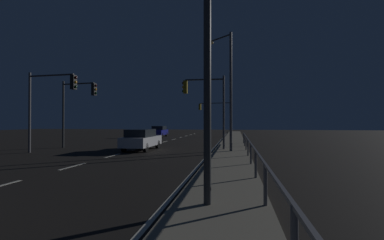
{
  "coord_description": "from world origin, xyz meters",
  "views": [
    {
      "loc": [
        7.6,
        -2.13,
        2.07
      ],
      "look_at": [
        1.82,
        31.69,
        2.4
      ],
      "focal_mm": 24.35,
      "sensor_mm": 36.0,
      "label": 1
    }
  ],
  "objects_px": {
    "traffic_light_near_left": "(77,101)",
    "street_lamp_across_street": "(213,15)",
    "car_oncoming": "(159,131)",
    "traffic_light_mid_right": "(216,111)",
    "car": "(141,139)",
    "street_lamp_median": "(227,80)",
    "traffic_light_far_right": "(49,96)",
    "traffic_light_far_center": "(206,98)"
  },
  "relations": [
    {
      "from": "street_lamp_median",
      "to": "traffic_light_mid_right",
      "type": "bearing_deg",
      "value": 96.53
    },
    {
      "from": "car",
      "to": "car_oncoming",
      "type": "bearing_deg",
      "value": 102.8
    },
    {
      "from": "traffic_light_mid_right",
      "to": "traffic_light_near_left",
      "type": "bearing_deg",
      "value": -115.05
    },
    {
      "from": "traffic_light_near_left",
      "to": "street_lamp_across_street",
      "type": "bearing_deg",
      "value": -47.32
    },
    {
      "from": "traffic_light_far_center",
      "to": "traffic_light_far_right",
      "type": "height_order",
      "value": "traffic_light_far_right"
    },
    {
      "from": "traffic_light_near_left",
      "to": "traffic_light_far_right",
      "type": "bearing_deg",
      "value": -85.48
    },
    {
      "from": "car",
      "to": "traffic_light_near_left",
      "type": "xyz_separation_m",
      "value": [
        -5.65,
        0.5,
        2.99
      ]
    },
    {
      "from": "car",
      "to": "traffic_light_far_center",
      "type": "height_order",
      "value": "traffic_light_far_center"
    },
    {
      "from": "traffic_light_near_left",
      "to": "street_lamp_median",
      "type": "relative_size",
      "value": 0.67
    },
    {
      "from": "traffic_light_far_center",
      "to": "street_lamp_median",
      "type": "height_order",
      "value": "street_lamp_median"
    },
    {
      "from": "car_oncoming",
      "to": "traffic_light_far_center",
      "type": "xyz_separation_m",
      "value": [
        8.79,
        -17.18,
        3.04
      ]
    },
    {
      "from": "traffic_light_far_center",
      "to": "street_lamp_median",
      "type": "distance_m",
      "value": 2.11
    },
    {
      "from": "traffic_light_far_center",
      "to": "traffic_light_near_left",
      "type": "xyz_separation_m",
      "value": [
        -10.47,
        0.19,
        -0.05
      ]
    },
    {
      "from": "traffic_light_far_center",
      "to": "street_lamp_median",
      "type": "xyz_separation_m",
      "value": [
        1.57,
        -0.85,
        1.13
      ]
    },
    {
      "from": "street_lamp_median",
      "to": "street_lamp_across_street",
      "type": "distance_m",
      "value": 12.16
    },
    {
      "from": "car",
      "to": "traffic_light_near_left",
      "type": "relative_size",
      "value": 0.81
    },
    {
      "from": "traffic_light_near_left",
      "to": "traffic_light_far_right",
      "type": "xyz_separation_m",
      "value": [
        0.28,
        -3.52,
        0.05
      ]
    },
    {
      "from": "traffic_light_mid_right",
      "to": "traffic_light_far_right",
      "type": "xyz_separation_m",
      "value": [
        -9.3,
        -24.0,
        0.04
      ]
    },
    {
      "from": "traffic_light_mid_right",
      "to": "traffic_light_far_right",
      "type": "height_order",
      "value": "traffic_light_far_right"
    },
    {
      "from": "traffic_light_far_center",
      "to": "traffic_light_far_right",
      "type": "distance_m",
      "value": 10.72
    },
    {
      "from": "street_lamp_median",
      "to": "street_lamp_across_street",
      "type": "bearing_deg",
      "value": -89.4
    },
    {
      "from": "car",
      "to": "traffic_light_far_center",
      "type": "bearing_deg",
      "value": 3.62
    },
    {
      "from": "street_lamp_median",
      "to": "traffic_light_near_left",
      "type": "bearing_deg",
      "value": 175.04
    },
    {
      "from": "car_oncoming",
      "to": "traffic_light_mid_right",
      "type": "relative_size",
      "value": 0.87
    },
    {
      "from": "traffic_light_mid_right",
      "to": "street_lamp_median",
      "type": "distance_m",
      "value": 21.7
    },
    {
      "from": "car",
      "to": "street_lamp_median",
      "type": "xyz_separation_m",
      "value": [
        6.39,
        -0.55,
        4.17
      ]
    },
    {
      "from": "car_oncoming",
      "to": "traffic_light_near_left",
      "type": "distance_m",
      "value": 17.33
    },
    {
      "from": "traffic_light_far_center",
      "to": "street_lamp_across_street",
      "type": "bearing_deg",
      "value": -82.56
    },
    {
      "from": "street_lamp_across_street",
      "to": "traffic_light_far_center",
      "type": "bearing_deg",
      "value": 97.44
    },
    {
      "from": "traffic_light_far_center",
      "to": "car",
      "type": "bearing_deg",
      "value": -176.38
    },
    {
      "from": "car",
      "to": "street_lamp_across_street",
      "type": "relative_size",
      "value": 0.6
    },
    {
      "from": "traffic_light_far_center",
      "to": "traffic_light_mid_right",
      "type": "relative_size",
      "value": 1.04
    },
    {
      "from": "car",
      "to": "traffic_light_mid_right",
      "type": "relative_size",
      "value": 0.86
    },
    {
      "from": "traffic_light_near_left",
      "to": "traffic_light_mid_right",
      "type": "relative_size",
      "value": 1.06
    },
    {
      "from": "traffic_light_mid_right",
      "to": "street_lamp_across_street",
      "type": "distance_m",
      "value": 33.79
    },
    {
      "from": "traffic_light_near_left",
      "to": "street_lamp_across_street",
      "type": "distance_m",
      "value": 17.96
    },
    {
      "from": "traffic_light_far_right",
      "to": "street_lamp_median",
      "type": "xyz_separation_m",
      "value": [
        11.76,
        2.47,
        1.13
      ]
    },
    {
      "from": "street_lamp_across_street",
      "to": "traffic_light_mid_right",
      "type": "bearing_deg",
      "value": 94.4
    },
    {
      "from": "street_lamp_median",
      "to": "traffic_light_far_right",
      "type": "bearing_deg",
      "value": -168.12
    },
    {
      "from": "traffic_light_far_center",
      "to": "traffic_light_near_left",
      "type": "distance_m",
      "value": 10.47
    },
    {
      "from": "traffic_light_far_center",
      "to": "traffic_light_mid_right",
      "type": "height_order",
      "value": "traffic_light_far_center"
    },
    {
      "from": "traffic_light_far_center",
      "to": "street_lamp_across_street",
      "type": "relative_size",
      "value": 0.73
    }
  ]
}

